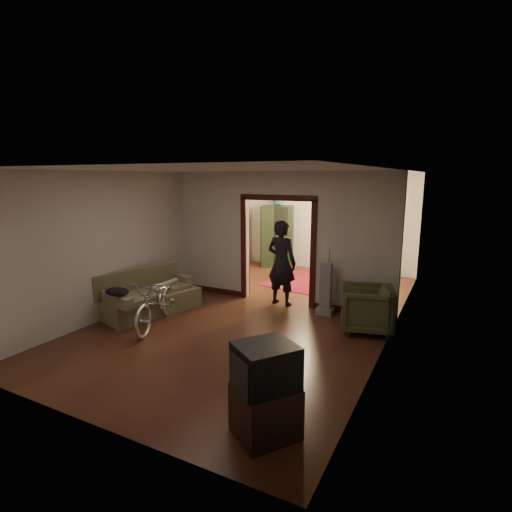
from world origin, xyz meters
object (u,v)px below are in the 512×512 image
Objects in this scene: sofa at (151,291)px; armchair at (367,309)px; bicycle at (157,301)px; locker at (278,237)px; person at (282,263)px; desk at (355,262)px.

sofa reaches higher than armchair.
bicycle is 0.96× the size of locker.
sofa is 1.05× the size of person.
person is 1.76× the size of desk.
armchair is 0.48× the size of locker.
sofa is 5.69m from desk.
person is 0.98× the size of locker.
bicycle reaches higher than desk.
armchair is 0.86× the size of desk.
sofa is 1.03× the size of locker.
sofa is at bearing -101.50° from desk.
locker reaches higher than bicycle.
bicycle reaches higher than sofa.
person is at bearing -82.83° from locker.
desk is at bearing -177.89° from armchair.
sofa is 4.17m from armchair.
person reaches higher than bicycle.
person is at bearing 36.00° from bicycle.
bicycle is 2.70m from person.
sofa is 2.74m from person.
armchair is 0.49× the size of person.
locker reaches higher than armchair.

